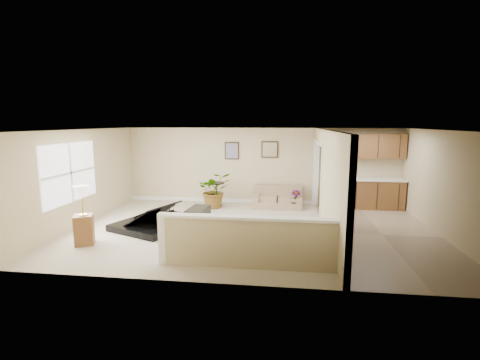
# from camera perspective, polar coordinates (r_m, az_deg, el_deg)

# --- Properties ---
(floor) EXTENTS (9.00, 9.00, 0.00)m
(floor) POSITION_cam_1_polar(r_m,az_deg,el_deg) (8.84, 1.99, -8.20)
(floor) COLOR #C4B998
(floor) RESTS_ON ground
(back_wall) EXTENTS (9.00, 0.04, 2.50)m
(back_wall) POSITION_cam_1_polar(r_m,az_deg,el_deg) (11.51, 3.38, 2.30)
(back_wall) COLOR #C3B185
(back_wall) RESTS_ON floor
(front_wall) EXTENTS (9.00, 0.04, 2.50)m
(front_wall) POSITION_cam_1_polar(r_m,az_deg,el_deg) (5.63, -0.69, -5.29)
(front_wall) COLOR #C3B185
(front_wall) RESTS_ON floor
(left_wall) EXTENTS (0.04, 6.00, 2.50)m
(left_wall) POSITION_cam_1_polar(r_m,az_deg,el_deg) (10.00, -24.59, 0.37)
(left_wall) COLOR #C3B185
(left_wall) RESTS_ON floor
(right_wall) EXTENTS (0.04, 6.00, 2.50)m
(right_wall) POSITION_cam_1_polar(r_m,az_deg,el_deg) (9.31, 30.83, -0.74)
(right_wall) COLOR #C3B185
(right_wall) RESTS_ON floor
(ceiling) EXTENTS (9.00, 6.00, 0.04)m
(ceiling) POSITION_cam_1_polar(r_m,az_deg,el_deg) (8.43, 2.09, 8.22)
(ceiling) COLOR white
(ceiling) RESTS_ON back_wall
(kitchen_vinyl) EXTENTS (2.70, 6.00, 0.01)m
(kitchen_vinyl) POSITION_cam_1_polar(r_m,az_deg,el_deg) (9.13, 22.31, -8.32)
(kitchen_vinyl) COLOR #9D896A
(kitchen_vinyl) RESTS_ON floor
(interior_partition) EXTENTS (0.18, 5.99, 2.50)m
(interior_partition) POSITION_cam_1_polar(r_m,az_deg,el_deg) (8.83, 13.90, -0.35)
(interior_partition) COLOR #C3B185
(interior_partition) RESTS_ON floor
(pony_half_wall) EXTENTS (3.42, 0.22, 1.00)m
(pony_half_wall) POSITION_cam_1_polar(r_m,az_deg,el_deg) (6.50, 0.84, -9.99)
(pony_half_wall) COLOR #C3B185
(pony_half_wall) RESTS_ON floor
(left_window) EXTENTS (0.05, 2.15, 1.45)m
(left_window) POSITION_cam_1_polar(r_m,az_deg,el_deg) (9.55, -26.15, 1.07)
(left_window) COLOR white
(left_window) RESTS_ON left_wall
(wall_art_left) EXTENTS (0.48, 0.04, 0.58)m
(wall_art_left) POSITION_cam_1_polar(r_m,az_deg,el_deg) (11.53, -1.34, 4.83)
(wall_art_left) COLOR #322412
(wall_art_left) RESTS_ON back_wall
(wall_mirror) EXTENTS (0.55, 0.04, 0.55)m
(wall_mirror) POSITION_cam_1_polar(r_m,az_deg,el_deg) (11.41, 4.90, 5.00)
(wall_mirror) COLOR #322412
(wall_mirror) RESTS_ON back_wall
(kitchen_cabinets) EXTENTS (2.36, 0.65, 2.33)m
(kitchen_cabinets) POSITION_cam_1_polar(r_m,az_deg,el_deg) (11.53, 19.29, -0.11)
(kitchen_cabinets) COLOR brown
(kitchen_cabinets) RESTS_ON floor
(piano) EXTENTS (2.25, 2.21, 1.50)m
(piano) POSITION_cam_1_polar(r_m,az_deg,el_deg) (9.19, -14.76, -3.76)
(piano) COLOR black
(piano) RESTS_ON floor
(piano_bench) EXTENTS (0.51, 0.88, 0.56)m
(piano_bench) POSITION_cam_1_polar(r_m,az_deg,el_deg) (8.83, -6.94, -6.38)
(piano_bench) COLOR black
(piano_bench) RESTS_ON floor
(loveseat) EXTENTS (1.55, 0.90, 0.88)m
(loveseat) POSITION_cam_1_polar(r_m,az_deg,el_deg) (11.19, 6.19, -2.70)
(loveseat) COLOR #9F8765
(loveseat) RESTS_ON floor
(accent_table) EXTENTS (0.53, 0.53, 0.77)m
(accent_table) POSITION_cam_1_polar(r_m,az_deg,el_deg) (11.22, -3.92, -1.79)
(accent_table) COLOR black
(accent_table) RESTS_ON floor
(palm_plant) EXTENTS (1.28, 1.21, 1.14)m
(palm_plant) POSITION_cam_1_polar(r_m,az_deg,el_deg) (10.99, -4.20, -1.70)
(palm_plant) COLOR black
(palm_plant) RESTS_ON floor
(small_plant) EXTENTS (0.37, 0.37, 0.61)m
(small_plant) POSITION_cam_1_polar(r_m,az_deg,el_deg) (10.91, 9.09, -3.48)
(small_plant) COLOR black
(small_plant) RESTS_ON floor
(lamp_stand) EXTENTS (0.51, 0.51, 1.32)m
(lamp_stand) POSITION_cam_1_polar(r_m,az_deg,el_deg) (8.44, -24.31, -5.98)
(lamp_stand) COLOR brown
(lamp_stand) RESTS_ON floor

